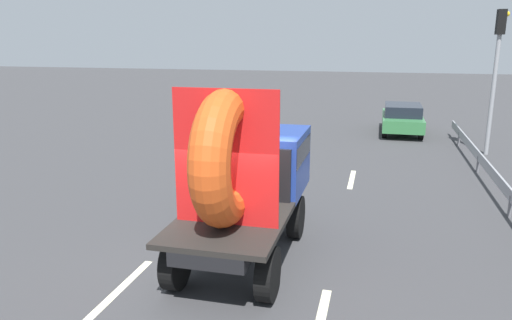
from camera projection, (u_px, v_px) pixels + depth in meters
name	position (u px, v px, depth m)	size (l,w,h in m)	color
ground_plane	(224.00, 264.00, 9.83)	(120.00, 120.00, 0.00)	#38383A
flatbed_truck	(247.00, 172.00, 9.99)	(2.02, 4.70, 3.60)	black
distant_sedan	(402.00, 118.00, 23.28)	(1.82, 4.24, 1.38)	black
traffic_light	(497.00, 61.00, 18.31)	(0.42, 0.36, 5.45)	gray
guardrail	(493.00, 174.00, 14.41)	(0.10, 17.75, 0.71)	gray
lane_dash_left_near	(114.00, 295.00, 8.65)	(2.76, 0.16, 0.01)	beige
lane_dash_left_far	(239.00, 176.00, 16.18)	(2.52, 0.16, 0.01)	beige
lane_dash_right_far	(352.00, 179.00, 15.75)	(2.17, 0.16, 0.01)	beige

